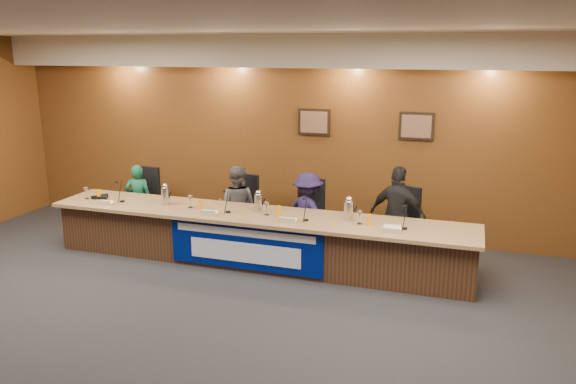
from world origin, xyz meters
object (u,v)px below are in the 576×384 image
object	(u,v)px
panelist_b	(237,206)
office_chair_c	(310,221)
office_chair_d	(398,229)
carafe_mid	(259,203)
panelist_a	(139,200)
speakerphone	(102,197)
banner	(245,247)
office_chair_a	(142,204)
panelist_c	(308,213)
office_chair_b	(240,214)
carafe_right	(349,211)
panelist_d	(398,216)
dais_body	(256,239)
carafe_left	(166,196)

from	to	relation	value
panelist_b	office_chair_c	xyz separation A→B (m)	(1.14, 0.10, -0.15)
office_chair_d	carafe_mid	bearing A→B (deg)	-136.58
panelist_a	speakerphone	bearing A→B (deg)	51.08
banner	speakerphone	bearing A→B (deg)	171.72
office_chair_d	office_chair_a	bearing A→B (deg)	-155.59
panelist_c	office_chair_b	xyz separation A→B (m)	(-1.14, 0.10, -0.14)
office_chair_c	office_chair_d	distance (m)	1.31
office_chair_b	carafe_right	size ratio (longest dim) A/B	1.84
office_chair_a	carafe_right	world-z (taller)	carafe_right
office_chair_a	panelist_d	bearing A→B (deg)	0.77
office_chair_b	speakerphone	distance (m)	2.12
office_chair_c	carafe_right	distance (m)	1.06
panelist_a	office_chair_a	world-z (taller)	panelist_a
panelist_c	office_chair_c	world-z (taller)	panelist_c
office_chair_a	office_chair_d	world-z (taller)	same
dais_body	office_chair_b	bearing A→B (deg)	127.98
office_chair_b	speakerphone	bearing A→B (deg)	-149.08
dais_body	panelist_b	world-z (taller)	panelist_b
office_chair_b	carafe_left	distance (m)	1.20
banner	panelist_b	xyz separation A→B (m)	(-0.55, 1.02, 0.25)
office_chair_a	panelist_c	bearing A→B (deg)	0.15
office_chair_b	office_chair_a	bearing A→B (deg)	-170.06
office_chair_d	carafe_left	xyz separation A→B (m)	(-3.31, -0.74, 0.40)
office_chair_a	office_chair_b	distance (m)	1.75
panelist_d	carafe_left	world-z (taller)	panelist_d
office_chair_d	carafe_right	bearing A→B (deg)	-107.27
office_chair_c	panelist_d	bearing A→B (deg)	-14.31
carafe_mid	office_chair_a	bearing A→B (deg)	164.43
office_chair_c	carafe_right	bearing A→B (deg)	-51.86
banner	carafe_right	bearing A→B (deg)	19.34
banner	panelist_c	xyz separation A→B (m)	(0.59, 1.02, 0.24)
office_chair_c	carafe_right	xyz separation A→B (m)	(0.73, -0.66, 0.40)
office_chair_a	carafe_left	bearing A→B (deg)	-37.54
carafe_left	panelist_c	bearing A→B (deg)	17.81
banner	office_chair_b	xyz separation A→B (m)	(-0.55, 1.12, 0.10)
dais_body	panelist_c	size ratio (longest dim) A/B	4.85
carafe_mid	panelist_a	bearing A→B (deg)	166.75
office_chair_b	panelist_b	bearing A→B (deg)	-80.06
panelist_d	panelist_a	bearing A→B (deg)	13.93
panelist_b	office_chair_a	world-z (taller)	panelist_b
dais_body	carafe_right	world-z (taller)	carafe_right
carafe_left	speakerphone	xyz separation A→B (m)	(-1.11, -0.01, -0.10)
dais_body	carafe_right	size ratio (longest dim) A/B	23.02
panelist_a	carafe_left	xyz separation A→B (m)	(0.89, -0.64, 0.30)
banner	carafe_mid	bearing A→B (deg)	87.09
dais_body	office_chair_d	distance (m)	2.03
dais_body	office_chair_a	bearing A→B (deg)	162.99
panelist_c	office_chair_a	size ratio (longest dim) A/B	2.58
dais_body	speakerphone	xyz separation A→B (m)	(-2.51, -0.05, 0.43)
panelist_a	office_chair_d	bearing A→B (deg)	160.49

